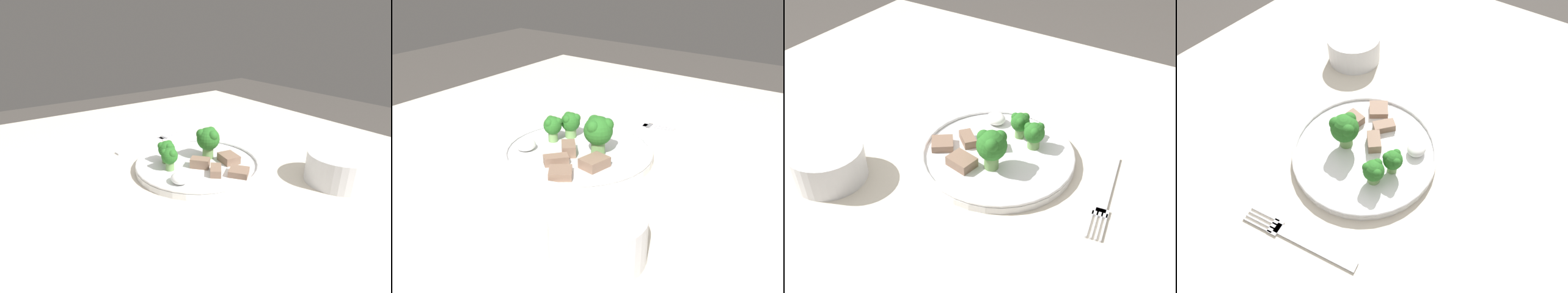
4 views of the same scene
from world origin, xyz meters
The scene contains 12 objects.
table centered at (0.00, 0.00, 0.67)m, with size 1.22×1.03×0.76m.
dinner_plate centered at (-0.03, -0.01, 0.77)m, with size 0.26×0.26×0.02m.
fork centered at (-0.22, -0.03, 0.77)m, with size 0.05×0.19×0.00m.
cream_bowl centered at (0.17, 0.17, 0.79)m, with size 0.12×0.12×0.06m.
broccoli_floret_near_rim_left centered at (-0.04, -0.08, 0.81)m, with size 0.03×0.03×0.05m.
broccoli_floret_center_left centered at (-0.04, 0.02, 0.82)m, with size 0.05×0.05×0.07m.
broccoli_floret_back_left centered at (-0.07, -0.06, 0.81)m, with size 0.04×0.04×0.05m.
meat_slice_front_slice centered at (0.03, -0.01, 0.78)m, with size 0.04×0.04×0.01m.
meat_slice_middle_slice centered at (-0.01, -0.02, 0.79)m, with size 0.04×0.04×0.02m.
meat_slice_rear_slice centered at (0.06, 0.02, 0.78)m, with size 0.05×0.05×0.01m.
meat_slice_edge_slice centered at (0.00, 0.04, 0.78)m, with size 0.05×0.04×0.02m.
sauce_dollop centered at (0.02, -0.09, 0.79)m, with size 0.04×0.03×0.02m.
Camera 3 is at (-0.33, 0.50, 1.25)m, focal length 42.00 mm.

